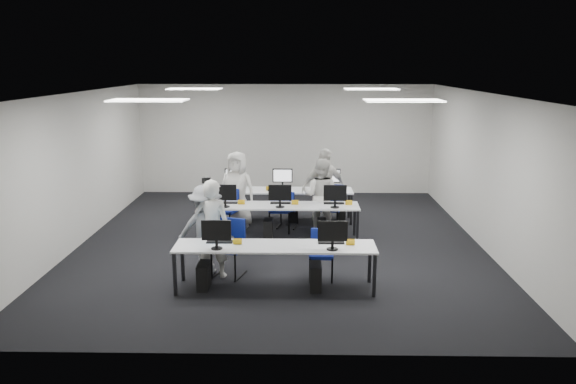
{
  "coord_description": "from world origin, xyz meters",
  "views": [
    {
      "loc": [
        0.37,
        -10.87,
        3.55
      ],
      "look_at": [
        0.16,
        0.22,
        1.0
      ],
      "focal_mm": 35.0,
      "sensor_mm": 36.0,
      "label": 1
    }
  ],
  "objects_px": {
    "desk_front": "(275,248)",
    "chair_2": "(226,218)",
    "student_1": "(321,196)",
    "chair_5": "(232,215)",
    "chair_3": "(280,218)",
    "photographer": "(206,230)",
    "desk_mid": "(280,207)",
    "chair_4": "(330,216)",
    "student_3": "(324,189)",
    "student_0": "(213,228)",
    "student_2": "(237,190)",
    "chair_6": "(287,216)",
    "chair_0": "(229,258)",
    "chair_1": "(321,264)",
    "chair_7": "(329,214)"
  },
  "relations": [
    {
      "from": "chair_7",
      "to": "student_1",
      "type": "bearing_deg",
      "value": -121.13
    },
    {
      "from": "chair_5",
      "to": "chair_7",
      "type": "xyz_separation_m",
      "value": [
        2.15,
        -0.05,
        0.04
      ]
    },
    {
      "from": "chair_3",
      "to": "photographer",
      "type": "relative_size",
      "value": 0.6
    },
    {
      "from": "desk_front",
      "to": "chair_6",
      "type": "relative_size",
      "value": 3.79
    },
    {
      "from": "chair_0",
      "to": "photographer",
      "type": "bearing_deg",
      "value": 177.53
    },
    {
      "from": "chair_4",
      "to": "chair_7",
      "type": "height_order",
      "value": "chair_4"
    },
    {
      "from": "chair_1",
      "to": "photographer",
      "type": "xyz_separation_m",
      "value": [
        -1.97,
        0.23,
        0.52
      ]
    },
    {
      "from": "chair_1",
      "to": "chair_5",
      "type": "relative_size",
      "value": 1.0
    },
    {
      "from": "desk_mid",
      "to": "chair_1",
      "type": "bearing_deg",
      "value": -70.33
    },
    {
      "from": "desk_front",
      "to": "photographer",
      "type": "bearing_deg",
      "value": 149.98
    },
    {
      "from": "chair_4",
      "to": "photographer",
      "type": "xyz_separation_m",
      "value": [
        -2.27,
        -2.56,
        0.46
      ]
    },
    {
      "from": "desk_mid",
      "to": "student_2",
      "type": "relative_size",
      "value": 1.9
    },
    {
      "from": "chair_2",
      "to": "student_2",
      "type": "height_order",
      "value": "student_2"
    },
    {
      "from": "student_3",
      "to": "student_0",
      "type": "bearing_deg",
      "value": -146.93
    },
    {
      "from": "chair_1",
      "to": "chair_6",
      "type": "relative_size",
      "value": 0.98
    },
    {
      "from": "desk_front",
      "to": "student_1",
      "type": "xyz_separation_m",
      "value": [
        0.85,
        3.16,
        0.12
      ]
    },
    {
      "from": "chair_2",
      "to": "chair_4",
      "type": "distance_m",
      "value": 2.25
    },
    {
      "from": "chair_0",
      "to": "chair_6",
      "type": "distance_m",
      "value": 3.07
    },
    {
      "from": "chair_4",
      "to": "chair_1",
      "type": "bearing_deg",
      "value": -78.47
    },
    {
      "from": "chair_2",
      "to": "chair_5",
      "type": "bearing_deg",
      "value": 100.34
    },
    {
      "from": "chair_5",
      "to": "photographer",
      "type": "xyz_separation_m",
      "value": [
        -0.1,
        -2.83,
        0.51
      ]
    },
    {
      "from": "chair_1",
      "to": "photographer",
      "type": "distance_m",
      "value": 2.05
    },
    {
      "from": "chair_0",
      "to": "student_1",
      "type": "relative_size",
      "value": 0.6
    },
    {
      "from": "student_2",
      "to": "chair_5",
      "type": "bearing_deg",
      "value": 171.92
    },
    {
      "from": "chair_4",
      "to": "chair_6",
      "type": "relative_size",
      "value": 1.17
    },
    {
      "from": "chair_0",
      "to": "chair_1",
      "type": "bearing_deg",
      "value": 12.77
    },
    {
      "from": "chair_5",
      "to": "student_1",
      "type": "height_order",
      "value": "student_1"
    },
    {
      "from": "chair_0",
      "to": "chair_3",
      "type": "distance_m",
      "value": 2.75
    },
    {
      "from": "chair_3",
      "to": "chair_1",
      "type": "bearing_deg",
      "value": -72.73
    },
    {
      "from": "desk_front",
      "to": "chair_4",
      "type": "bearing_deg",
      "value": 71.98
    },
    {
      "from": "chair_6",
      "to": "student_3",
      "type": "distance_m",
      "value": 1.01
    },
    {
      "from": "chair_1",
      "to": "chair_2",
      "type": "bearing_deg",
      "value": 130.26
    },
    {
      "from": "desk_mid",
      "to": "chair_4",
      "type": "bearing_deg",
      "value": 32.0
    },
    {
      "from": "chair_6",
      "to": "photographer",
      "type": "distance_m",
      "value": 3.13
    },
    {
      "from": "chair_5",
      "to": "photographer",
      "type": "bearing_deg",
      "value": -70.25
    },
    {
      "from": "chair_0",
      "to": "photographer",
      "type": "xyz_separation_m",
      "value": [
        -0.4,
        0.14,
        0.47
      ]
    },
    {
      "from": "chair_2",
      "to": "student_3",
      "type": "distance_m",
      "value": 2.2
    },
    {
      "from": "chair_3",
      "to": "chair_7",
      "type": "xyz_separation_m",
      "value": [
        1.08,
        0.28,
        0.0
      ]
    },
    {
      "from": "student_0",
      "to": "photographer",
      "type": "bearing_deg",
      "value": -39.17
    },
    {
      "from": "chair_0",
      "to": "chair_5",
      "type": "bearing_deg",
      "value": 112.11
    },
    {
      "from": "desk_mid",
      "to": "photographer",
      "type": "distance_m",
      "value": 2.26
    },
    {
      "from": "chair_2",
      "to": "student_3",
      "type": "xyz_separation_m",
      "value": [
        2.1,
        0.31,
        0.59
      ]
    },
    {
      "from": "desk_front",
      "to": "chair_2",
      "type": "bearing_deg",
      "value": 110.64
    },
    {
      "from": "chair_2",
      "to": "chair_4",
      "type": "relative_size",
      "value": 0.94
    },
    {
      "from": "chair_0",
      "to": "chair_3",
      "type": "height_order",
      "value": "chair_0"
    },
    {
      "from": "chair_5",
      "to": "desk_front",
      "type": "bearing_deg",
      "value": -50.71
    },
    {
      "from": "chair_3",
      "to": "chair_5",
      "type": "distance_m",
      "value": 1.12
    },
    {
      "from": "chair_1",
      "to": "chair_3",
      "type": "height_order",
      "value": "chair_3"
    },
    {
      "from": "desk_front",
      "to": "student_2",
      "type": "relative_size",
      "value": 1.9
    },
    {
      "from": "student_1",
      "to": "chair_4",
      "type": "bearing_deg",
      "value": -135.71
    }
  ]
}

